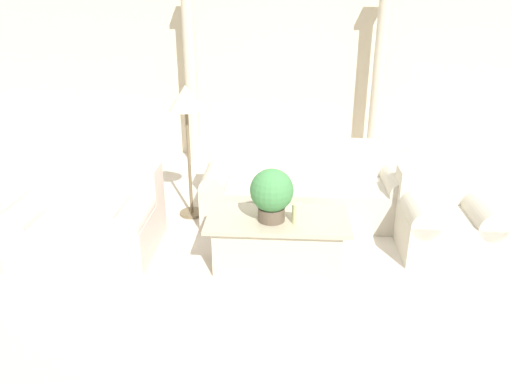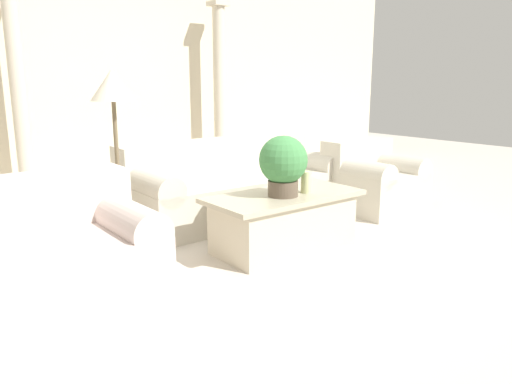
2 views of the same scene
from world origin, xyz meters
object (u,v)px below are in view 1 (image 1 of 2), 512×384
armchair (444,217)px  potted_plant (272,193)px  loveseat (90,217)px  floor_lamp (186,108)px  sofa_long (304,187)px  coffee_table (277,240)px

armchair → potted_plant: bearing=-164.8°
loveseat → potted_plant: bearing=-7.8°
floor_lamp → sofa_long: bearing=6.0°
sofa_long → floor_lamp: (-1.30, -0.14, 0.93)m
loveseat → potted_plant: (1.82, -0.25, 0.42)m
sofa_long → potted_plant: size_ratio=4.59×
sofa_long → potted_plant: (-0.34, -1.20, 0.43)m
sofa_long → loveseat: (-2.16, -0.95, 0.01)m
coffee_table → floor_lamp: (-1.01, 1.02, 1.01)m
potted_plant → floor_lamp: floor_lamp is taller
sofa_long → potted_plant: 1.32m
sofa_long → armchair: (1.37, -0.74, 0.01)m
coffee_table → loveseat: bearing=173.9°
loveseat → floor_lamp: floor_lamp is taller
potted_plant → sofa_long: bearing=74.2°
loveseat → potted_plant: 1.89m
floor_lamp → potted_plant: bearing=-48.1°
potted_plant → armchair: 1.83m
coffee_table → floor_lamp: 1.76m
loveseat → armchair: (3.54, 0.22, -0.00)m
sofa_long → armchair: 1.56m
loveseat → coffee_table: (1.88, -0.20, -0.09)m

